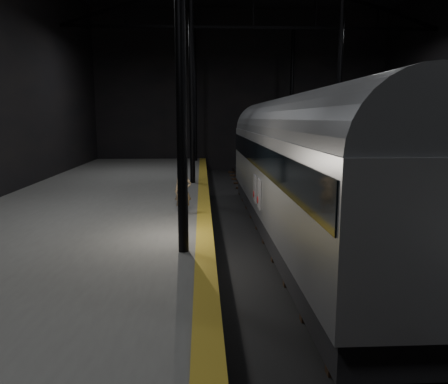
{
  "coord_description": "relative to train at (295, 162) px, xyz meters",
  "views": [
    {
      "loc": [
        -3.32,
        -14.79,
        4.36
      ],
      "look_at": [
        -2.61,
        -0.91,
        2.0
      ],
      "focal_mm": 35.0,
      "sensor_mm": 36.0,
      "label": 1
    }
  ],
  "objects": [
    {
      "name": "ground",
      "position": [
        0.0,
        -0.55,
        -2.81
      ],
      "size": [
        44.0,
        44.0,
        0.0
      ],
      "primitive_type": "plane",
      "color": "black",
      "rests_on": "ground"
    },
    {
      "name": "train",
      "position": [
        0.0,
        0.0,
        0.0
      ],
      "size": [
        2.82,
        18.83,
        5.03
      ],
      "color": "#A5A7AE",
      "rests_on": "ground"
    },
    {
      "name": "platform_left",
      "position": [
        -7.5,
        -0.55,
        -2.31
      ],
      "size": [
        9.0,
        43.8,
        1.0
      ],
      "primitive_type": "cube",
      "color": "#545451",
      "rests_on": "ground"
    },
    {
      "name": "woman",
      "position": [
        -3.98,
        -0.13,
        -0.99
      ],
      "size": [
        0.6,
        0.4,
        1.63
      ],
      "primitive_type": "imported",
      "rotation": [
        0.0,
        0.0,
        0.02
      ],
      "color": "#8B7355",
      "rests_on": "platform_left"
    },
    {
      "name": "tactile_strip",
      "position": [
        -3.25,
        -0.55,
        -1.8
      ],
      "size": [
        0.5,
        43.8,
        0.01
      ],
      "primitive_type": "cube",
      "color": "olive",
      "rests_on": "platform_left"
    },
    {
      "name": "track",
      "position": [
        0.0,
        -0.55,
        -2.74
      ],
      "size": [
        2.4,
        43.0,
        0.24
      ],
      "color": "#3F3328",
      "rests_on": "ground"
    }
  ]
}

